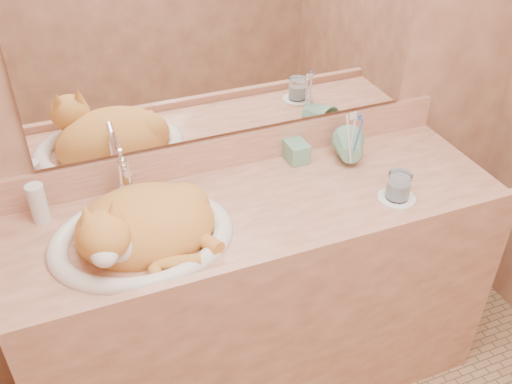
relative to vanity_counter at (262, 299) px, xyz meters
name	(u,v)px	position (x,y,z in m)	size (l,w,h in m)	color
wall_back	(231,56)	(0.00, 0.28, 0.82)	(2.40, 0.02, 2.50)	brown
vanity_counter	(262,299)	(0.00, 0.00, 0.00)	(1.60, 0.55, 0.85)	#985A44
mirror	(231,13)	(0.00, 0.26, 0.97)	(1.30, 0.02, 0.80)	white
sink_basin	(139,217)	(-0.39, -0.02, 0.51)	(0.54, 0.45, 0.17)	white
faucet	(125,178)	(-0.39, 0.19, 0.51)	(0.05, 0.13, 0.18)	white
cat	(141,224)	(-0.39, -0.03, 0.49)	(0.42, 0.34, 0.23)	#C1762C
soap_dispenser	(303,147)	(0.22, 0.16, 0.51)	(0.07, 0.07, 0.16)	#65A283
toothbrush_cup	(351,157)	(0.36, 0.08, 0.48)	(0.12, 0.12, 0.11)	#65A283
toothbrushes	(354,137)	(0.36, 0.08, 0.56)	(0.04, 0.04, 0.23)	silver
saucer	(396,198)	(0.42, -0.13, 0.43)	(0.12, 0.12, 0.01)	white
water_glass	(399,186)	(0.42, -0.13, 0.48)	(0.08, 0.08, 0.09)	white
lotion_bottle	(38,203)	(-0.66, 0.19, 0.49)	(0.05, 0.05, 0.13)	silver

